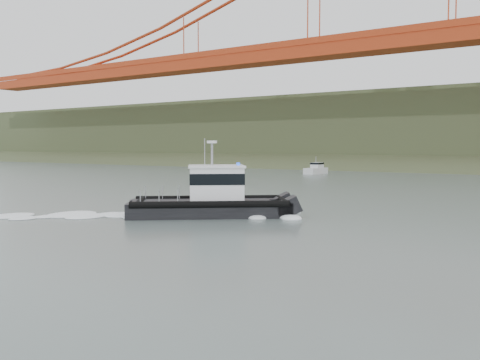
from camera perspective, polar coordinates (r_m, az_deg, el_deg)
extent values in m
plane|color=#4C5A56|center=(24.40, -8.71, -6.80)|extent=(400.00, 400.00, 0.00)
cube|color=black|center=(35.19, -3.35, -2.93)|extent=(8.61, 7.32, 1.10)
cube|color=black|center=(32.72, -3.24, -3.43)|extent=(8.61, 7.32, 1.10)
cube|color=black|center=(33.90, -4.08, -2.43)|extent=(9.11, 8.38, 0.23)
cube|color=white|center=(33.82, -2.53, -0.45)|extent=(4.31, 4.23, 2.12)
cube|color=black|center=(33.79, -2.53, 0.19)|extent=(4.39, 4.31, 0.69)
cube|color=white|center=(33.75, -2.53, 1.47)|extent=(4.57, 4.49, 0.15)
cylinder|color=#989BA1|center=(33.72, -3.01, 2.75)|extent=(0.15, 0.15, 1.66)
cylinder|color=white|center=(33.72, -3.01, 4.08)|extent=(0.64, 0.64, 0.17)
cube|color=silver|center=(86.00, 8.08, 0.94)|extent=(1.83, 5.24, 1.04)
cube|color=silver|center=(86.35, 8.22, 1.53)|extent=(1.43, 2.11, 1.04)
cube|color=black|center=(86.34, 8.22, 1.76)|extent=(1.47, 2.15, 0.30)
cylinder|color=#989BA1|center=(85.94, 8.10, 2.16)|extent=(0.07, 0.07, 1.04)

